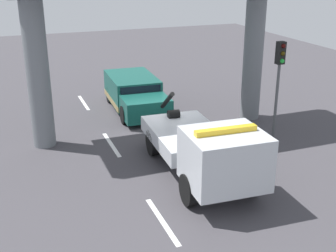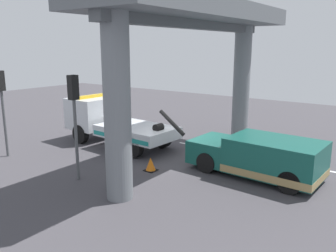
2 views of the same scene
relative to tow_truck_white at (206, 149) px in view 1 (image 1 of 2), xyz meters
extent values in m
cube|color=#423F44|center=(-4.25, 0.03, -1.25)|extent=(60.00, 40.00, 0.10)
cube|color=silver|center=(-10.25, -2.18, -1.20)|extent=(2.60, 0.16, 0.01)
cube|color=silver|center=(-4.25, -2.18, -1.20)|extent=(2.60, 0.16, 0.01)
cube|color=silver|center=(1.75, -2.18, -1.20)|extent=(2.60, 0.16, 0.01)
cube|color=silver|center=(-1.93, 0.09, -0.28)|extent=(3.95, 2.57, 0.55)
cube|color=silver|center=(1.40, -0.07, 0.27)|extent=(2.15, 2.40, 1.65)
cube|color=black|center=(2.01, -0.09, 0.64)|extent=(0.16, 2.21, 0.66)
cube|color=teal|center=(-1.87, 1.29, -0.36)|extent=(3.65, 0.19, 0.20)
cylinder|color=black|center=(-4.12, 0.19, 0.46)|extent=(1.42, 0.24, 1.07)
cylinder|color=black|center=(-3.31, 0.15, 0.12)|extent=(0.38, 0.47, 0.36)
cube|color=yellow|center=(1.40, -0.07, 1.18)|extent=(0.33, 1.93, 0.16)
cylinder|color=black|center=(1.25, 0.98, -0.70)|extent=(1.01, 0.37, 1.00)
cylinder|color=black|center=(1.15, -1.10, -0.70)|extent=(1.01, 0.37, 1.00)
cylinder|color=black|center=(-2.65, 1.16, -0.70)|extent=(1.01, 0.37, 1.00)
cylinder|color=black|center=(-2.74, -0.92, -0.70)|extent=(1.01, 0.37, 1.00)
cube|color=#145147|center=(-8.85, 0.06, -0.30)|extent=(3.55, 2.36, 1.35)
cube|color=#145147|center=(-6.26, -0.05, -0.50)|extent=(1.82, 2.19, 0.95)
cube|color=black|center=(-7.10, -0.02, 0.00)|extent=(0.15, 1.94, 0.59)
cube|color=#9E8451|center=(-8.85, 0.06, -0.79)|extent=(3.57, 2.37, 0.28)
cylinder|color=black|center=(-6.36, 0.91, -0.78)|extent=(0.85, 0.32, 0.84)
cylinder|color=black|center=(-6.45, -1.01, -0.78)|extent=(0.85, 0.32, 0.84)
cylinder|color=black|center=(-9.75, 1.07, -0.78)|extent=(0.85, 0.32, 0.84)
cylinder|color=black|center=(-9.84, -0.85, -0.78)|extent=(0.85, 0.32, 0.84)
cylinder|color=slate|center=(-5.21, 4.77, 1.83)|extent=(0.89, 0.89, 6.07)
cylinder|color=slate|center=(-5.21, -4.70, 1.83)|extent=(0.89, 0.89, 6.07)
cylinder|color=#515456|center=(-2.75, 4.50, 0.35)|extent=(0.12, 0.12, 3.11)
cube|color=black|center=(-2.75, 4.50, 2.36)|extent=(0.28, 0.32, 0.90)
sphere|color=#360605|center=(-2.59, 4.50, 2.66)|extent=(0.18, 0.18, 0.18)
sphere|color=#3A2D06|center=(-2.59, 4.50, 2.36)|extent=(0.18, 0.18, 0.18)
sphere|color=green|center=(-2.59, 4.50, 2.06)|extent=(0.18, 0.18, 0.18)
cone|color=orange|center=(-4.39, 2.09, -0.92)|extent=(0.43, 0.43, 0.57)
cube|color=black|center=(-4.39, 2.09, -1.19)|extent=(0.48, 0.48, 0.03)
camera|label=1|loc=(12.08, -5.93, 5.87)|focal=47.53mm
camera|label=2|loc=(-13.00, 12.73, 3.81)|focal=37.31mm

